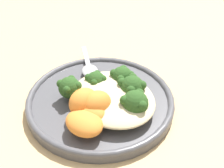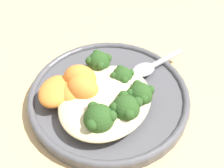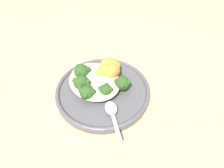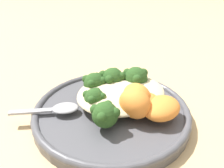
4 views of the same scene
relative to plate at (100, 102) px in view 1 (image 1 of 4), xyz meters
The scene contains 13 objects.
ground_plane 0.02m from the plate, 149.21° to the left, with size 4.00×4.00×0.00m, color tan.
plate is the anchor object (origin of this frame).
quinoa_mound 0.04m from the plate, 159.62° to the right, with size 0.16×0.13×0.02m, color beige.
broccoli_stalk_0 0.07m from the plate, 161.10° to the right, with size 0.07×0.08×0.04m.
broccoli_stalk_1 0.06m from the plate, 127.22° to the right, with size 0.04×0.11×0.04m.
broccoli_stalk_2 0.05m from the plate, 88.16° to the right, with size 0.06×0.10×0.04m.
broccoli_stalk_3 0.03m from the plate, 15.31° to the right, with size 0.09×0.06×0.03m.
broccoli_stalk_4 0.05m from the plate, 56.86° to the left, with size 0.09×0.05×0.04m.
sweet_potato_chunk_0 0.06m from the plate, 131.10° to the left, with size 0.05×0.04×0.03m, color orange.
sweet_potato_chunk_1 0.06m from the plate, 110.64° to the left, with size 0.05×0.04×0.05m, color orange.
sweet_potato_chunk_2 0.05m from the plate, 138.21° to the left, with size 0.05×0.04×0.04m, color orange.
sweet_potato_chunk_3 0.08m from the plate, 128.89° to the left, with size 0.06×0.05×0.03m, color orange.
spoon 0.09m from the plate, 19.88° to the right, with size 0.11×0.06×0.01m.
Camera 1 is at (-0.40, 0.26, 0.44)m, focal length 60.00 mm.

